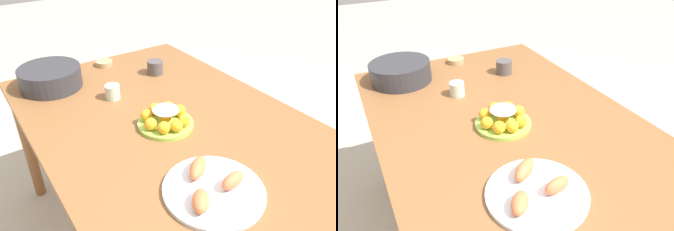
# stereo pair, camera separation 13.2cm
# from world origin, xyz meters

# --- Properties ---
(dining_table) EXTENTS (1.58, 1.03, 0.76)m
(dining_table) POSITION_xyz_m (0.00, 0.00, 0.68)
(dining_table) COLOR brown
(dining_table) RESTS_ON ground_plane
(cake_plate) EXTENTS (0.23, 0.23, 0.08)m
(cake_plate) POSITION_xyz_m (-0.01, 0.03, 0.79)
(cake_plate) COLOR #99CC4C
(cake_plate) RESTS_ON dining_table
(serving_bowl) EXTENTS (0.30, 0.30, 0.10)m
(serving_bowl) POSITION_xyz_m (0.59, 0.30, 0.81)
(serving_bowl) COLOR #2D2D33
(serving_bowl) RESTS_ON dining_table
(sauce_bowl) EXTENTS (0.09, 0.09, 0.03)m
(sauce_bowl) POSITION_xyz_m (0.69, -0.02, 0.77)
(sauce_bowl) COLOR tan
(sauce_bowl) RESTS_ON dining_table
(seafood_platter) EXTENTS (0.32, 0.32, 0.06)m
(seafood_platter) POSITION_xyz_m (-0.40, 0.12, 0.77)
(seafood_platter) COLOR silver
(seafood_platter) RESTS_ON dining_table
(cup_near) EXTENTS (0.08, 0.08, 0.07)m
(cup_near) POSITION_xyz_m (0.44, -0.20, 0.79)
(cup_near) COLOR #4C4747
(cup_near) RESTS_ON dining_table
(cup_far) EXTENTS (0.07, 0.07, 0.07)m
(cup_far) POSITION_xyz_m (0.32, 0.11, 0.79)
(cup_far) COLOR beige
(cup_far) RESTS_ON dining_table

